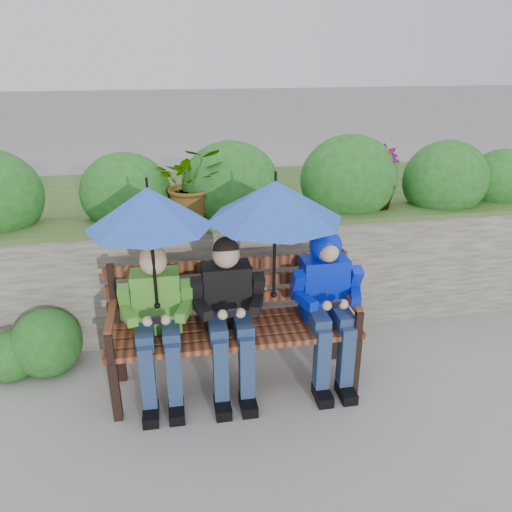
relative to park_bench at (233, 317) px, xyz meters
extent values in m
plane|color=gray|center=(0.20, 0.05, -0.54)|extent=(60.00, 60.00, 0.00)
cube|color=#5E5749|center=(0.20, 0.80, -0.04)|extent=(8.00, 0.40, 1.00)
cube|color=#334D1C|center=(0.20, 0.80, 0.47)|extent=(8.00, 0.42, 0.04)
cube|color=#334D1C|center=(0.20, 2.00, -0.06)|extent=(8.00, 2.00, 0.96)
ellipsoid|color=#23491D|center=(-0.76, 1.06, 0.68)|extent=(0.76, 0.61, 0.68)
ellipsoid|color=#23491D|center=(0.13, 1.05, 0.71)|extent=(0.85, 0.68, 0.77)
ellipsoid|color=#23491D|center=(1.20, 1.02, 0.72)|extent=(0.89, 0.71, 0.80)
ellipsoid|color=#23491D|center=(2.11, 0.95, 0.70)|extent=(0.80, 0.64, 0.72)
ellipsoid|color=#23491D|center=(2.73, 1.03, 0.65)|extent=(0.65, 0.52, 0.58)
sphere|color=pink|center=(-1.61, 0.90, 0.61)|extent=(0.14, 0.14, 0.14)
sphere|color=pink|center=(0.33, 0.90, 0.61)|extent=(0.14, 0.14, 0.14)
imported|color=#23491D|center=(-0.21, 0.90, 0.79)|extent=(0.55, 0.47, 0.61)
imported|color=#23491D|center=(1.44, 0.90, 0.76)|extent=(0.31, 0.31, 0.55)
sphere|color=#23491D|center=(-1.42, 0.40, -0.31)|extent=(0.54, 0.54, 0.54)
sphere|color=#23491D|center=(-1.69, 0.35, -0.38)|extent=(0.39, 0.39, 0.39)
cube|color=black|center=(-0.84, -0.31, -0.32)|extent=(0.06, 0.06, 0.45)
cube|color=black|center=(-0.84, 0.14, -0.32)|extent=(0.06, 0.06, 0.45)
cube|color=black|center=(0.84, -0.31, -0.32)|extent=(0.06, 0.06, 0.45)
cube|color=black|center=(0.84, 0.14, -0.32)|extent=(0.06, 0.06, 0.45)
cube|color=#492112|center=(0.00, -0.28, -0.07)|extent=(1.81, 0.10, 0.04)
cube|color=#492112|center=(0.00, -0.14, -0.07)|extent=(1.81, 0.10, 0.04)
cube|color=#492112|center=(0.00, -0.01, -0.07)|extent=(1.81, 0.10, 0.04)
cube|color=#492112|center=(0.00, 0.12, -0.07)|extent=(1.81, 0.10, 0.04)
cube|color=black|center=(-0.84, 0.16, 0.16)|extent=(0.05, 0.05, 0.50)
cube|color=#492112|center=(-0.84, -0.08, 0.13)|extent=(0.05, 0.47, 0.04)
cube|color=black|center=(-0.84, -0.31, 0.02)|extent=(0.05, 0.05, 0.22)
cube|color=black|center=(0.84, 0.16, 0.16)|extent=(0.05, 0.05, 0.50)
cube|color=#492112|center=(0.84, -0.08, 0.13)|extent=(0.05, 0.47, 0.04)
cube|color=black|center=(0.84, -0.31, 0.02)|extent=(0.05, 0.05, 0.22)
cube|color=#492112|center=(0.00, 0.17, 0.06)|extent=(1.81, 0.04, 0.09)
cube|color=#492112|center=(0.00, 0.17, 0.20)|extent=(1.81, 0.04, 0.09)
cube|color=#492112|center=(0.00, 0.17, 0.34)|extent=(1.81, 0.04, 0.09)
cube|color=#3A861F|center=(-0.54, 0.02, 0.17)|extent=(0.33, 0.20, 0.45)
sphere|color=tan|center=(-0.54, 0.00, 0.48)|extent=(0.19, 0.19, 0.19)
sphere|color=#BC814F|center=(-0.54, 0.01, 0.51)|extent=(0.18, 0.18, 0.18)
cube|color=navy|center=(-0.62, -0.14, 0.01)|extent=(0.12, 0.31, 0.12)
cube|color=navy|center=(-0.62, -0.30, -0.27)|extent=(0.10, 0.11, 0.55)
cube|color=black|center=(-0.62, -0.35, -0.50)|extent=(0.11, 0.21, 0.08)
cube|color=navy|center=(-0.45, -0.14, 0.01)|extent=(0.12, 0.31, 0.12)
cube|color=navy|center=(-0.45, -0.30, -0.27)|extent=(0.10, 0.11, 0.55)
cube|color=black|center=(-0.45, -0.35, -0.50)|extent=(0.11, 0.21, 0.08)
cube|color=#3A861F|center=(-0.75, -0.03, 0.23)|extent=(0.08, 0.18, 0.25)
cube|color=#3A861F|center=(-0.72, -0.16, 0.16)|extent=(0.13, 0.21, 0.07)
sphere|color=tan|center=(-0.59, -0.25, 0.16)|extent=(0.07, 0.07, 0.07)
cube|color=#3A861F|center=(-0.33, -0.03, 0.23)|extent=(0.08, 0.18, 0.25)
cube|color=#3A861F|center=(-0.36, -0.16, 0.16)|extent=(0.13, 0.21, 0.07)
sphere|color=tan|center=(-0.48, -0.25, 0.16)|extent=(0.07, 0.07, 0.07)
cube|color=black|center=(-0.54, -0.26, 0.17)|extent=(0.06, 0.07, 0.09)
cube|color=black|center=(-0.04, 0.02, 0.18)|extent=(0.34, 0.20, 0.46)
sphere|color=tan|center=(-0.04, 0.00, 0.50)|extent=(0.19, 0.19, 0.19)
sphere|color=black|center=(-0.04, 0.01, 0.53)|extent=(0.18, 0.18, 0.18)
cube|color=navy|center=(-0.13, -0.14, 0.01)|extent=(0.12, 0.32, 0.12)
cube|color=navy|center=(-0.13, -0.31, -0.27)|extent=(0.10, 0.11, 0.55)
cube|color=black|center=(-0.13, -0.37, -0.50)|extent=(0.11, 0.22, 0.08)
cube|color=navy|center=(0.05, -0.14, 0.01)|extent=(0.12, 0.32, 0.12)
cube|color=navy|center=(0.05, -0.31, -0.27)|extent=(0.10, 0.11, 0.55)
cube|color=black|center=(0.05, -0.37, -0.50)|extent=(0.11, 0.22, 0.08)
cube|color=black|center=(-0.26, -0.03, 0.24)|extent=(0.08, 0.18, 0.26)
cube|color=black|center=(-0.23, -0.17, 0.17)|extent=(0.13, 0.21, 0.07)
sphere|color=tan|center=(-0.10, -0.26, 0.17)|extent=(0.07, 0.07, 0.07)
cube|color=black|center=(0.18, -0.03, 0.24)|extent=(0.08, 0.18, 0.26)
cube|color=black|center=(0.15, -0.17, 0.17)|extent=(0.13, 0.21, 0.07)
sphere|color=tan|center=(0.02, -0.26, 0.17)|extent=(0.07, 0.07, 0.07)
cube|color=black|center=(-0.04, -0.27, 0.18)|extent=(0.06, 0.07, 0.09)
cube|color=#0512B8|center=(0.68, 0.02, 0.18)|extent=(0.34, 0.20, 0.46)
sphere|color=tan|center=(0.68, 0.00, 0.49)|extent=(0.19, 0.19, 0.19)
sphere|color=#0512B8|center=(0.68, 0.03, 0.50)|extent=(0.24, 0.24, 0.24)
sphere|color=tan|center=(0.68, -0.05, 0.48)|extent=(0.14, 0.14, 0.14)
cube|color=navy|center=(0.60, -0.14, 0.01)|extent=(0.12, 0.32, 0.12)
cube|color=navy|center=(0.60, -0.30, -0.27)|extent=(0.10, 0.11, 0.55)
cube|color=black|center=(0.60, -0.36, -0.50)|extent=(0.11, 0.22, 0.08)
cube|color=navy|center=(0.77, -0.14, 0.01)|extent=(0.12, 0.32, 0.12)
cube|color=navy|center=(0.77, -0.30, -0.27)|extent=(0.10, 0.11, 0.55)
cube|color=black|center=(0.77, -0.36, -0.50)|extent=(0.11, 0.22, 0.08)
cube|color=#0512B8|center=(0.47, -0.03, 0.24)|extent=(0.08, 0.18, 0.25)
cube|color=#0512B8|center=(0.50, -0.16, 0.17)|extent=(0.13, 0.21, 0.07)
sphere|color=tan|center=(0.63, -0.25, 0.17)|extent=(0.07, 0.07, 0.07)
cube|color=#0512B8|center=(0.90, -0.03, 0.24)|extent=(0.08, 0.18, 0.25)
cube|color=#0512B8|center=(0.87, -0.16, 0.17)|extent=(0.13, 0.21, 0.07)
sphere|color=tan|center=(0.74, -0.25, 0.17)|extent=(0.07, 0.07, 0.07)
cube|color=black|center=(0.68, -0.26, 0.18)|extent=(0.06, 0.07, 0.09)
cone|color=blue|center=(-0.53, -0.09, 0.89)|extent=(0.82, 0.82, 0.26)
cylinder|color=black|center=(-0.53, -0.09, 1.05)|extent=(0.02, 0.02, 0.06)
cylinder|color=black|center=(-0.53, -0.09, 0.54)|extent=(0.02, 0.02, 0.70)
sphere|color=black|center=(-0.53, -0.09, 0.19)|extent=(0.04, 0.04, 0.04)
cone|color=blue|center=(0.28, -0.10, 0.90)|extent=(0.92, 0.92, 0.27)
cylinder|color=black|center=(0.28, -0.10, 1.06)|extent=(0.02, 0.02, 0.06)
cylinder|color=black|center=(0.28, -0.10, 0.55)|extent=(0.02, 0.02, 0.69)
sphere|color=black|center=(0.28, -0.10, 0.21)|extent=(0.04, 0.04, 0.04)
camera|label=1|loc=(-0.39, -3.17, 1.81)|focal=35.00mm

